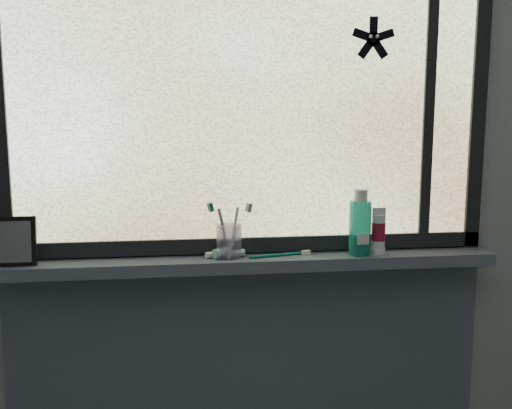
{
  "coord_description": "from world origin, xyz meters",
  "views": [
    {
      "loc": [
        -0.22,
        -0.57,
        1.47
      ],
      "look_at": [
        -0.01,
        1.05,
        1.22
      ],
      "focal_mm": 40.0,
      "sensor_mm": 36.0,
      "label": 1
    }
  ],
  "objects_px": {
    "vanity_mirror": "(16,241)",
    "toothbrush_cup": "(229,241)",
    "cream_tube": "(378,229)",
    "mouthwash_bottle": "(360,222)"
  },
  "relations": [
    {
      "from": "vanity_mirror",
      "to": "mouthwash_bottle",
      "type": "bearing_deg",
      "value": -0.99
    },
    {
      "from": "toothbrush_cup",
      "to": "mouthwash_bottle",
      "type": "distance_m",
      "value": 0.43
    },
    {
      "from": "vanity_mirror",
      "to": "toothbrush_cup",
      "type": "height_order",
      "value": "vanity_mirror"
    },
    {
      "from": "mouthwash_bottle",
      "to": "cream_tube",
      "type": "bearing_deg",
      "value": 3.9
    },
    {
      "from": "mouthwash_bottle",
      "to": "cream_tube",
      "type": "xyz_separation_m",
      "value": [
        0.06,
        0.0,
        -0.03
      ]
    },
    {
      "from": "vanity_mirror",
      "to": "toothbrush_cup",
      "type": "relative_size",
      "value": 1.42
    },
    {
      "from": "vanity_mirror",
      "to": "cream_tube",
      "type": "bearing_deg",
      "value": -0.76
    },
    {
      "from": "vanity_mirror",
      "to": "cream_tube",
      "type": "relative_size",
      "value": 1.36
    },
    {
      "from": "vanity_mirror",
      "to": "toothbrush_cup",
      "type": "distance_m",
      "value": 0.66
    },
    {
      "from": "vanity_mirror",
      "to": "toothbrush_cup",
      "type": "xyz_separation_m",
      "value": [
        0.65,
        0.02,
        -0.02
      ]
    }
  ]
}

